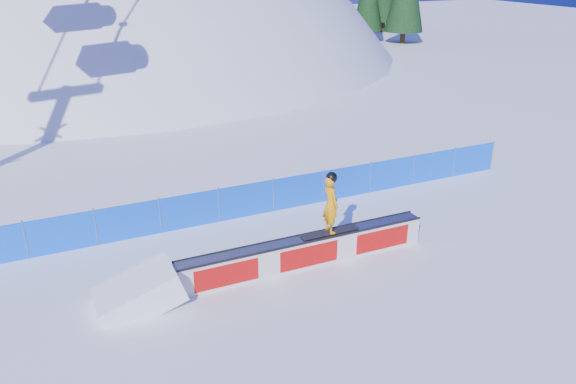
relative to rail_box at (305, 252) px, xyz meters
name	(u,v)px	position (x,y,z in m)	size (l,w,h in m)	color
ground	(305,279)	(-0.33, -0.65, -0.45)	(160.00, 160.00, 0.00)	white
snow_hill	(122,232)	(-0.33, 41.35, -18.45)	(64.00, 64.00, 64.00)	silver
safety_fence	(247,200)	(-0.33, 3.85, 0.15)	(22.05, 0.05, 1.30)	blue
rail_box	(305,252)	(0.00, 0.00, 0.00)	(7.66, 0.58, 0.92)	silver
snow_ramp	(141,304)	(-4.78, 0.03, -0.45)	(2.12, 1.42, 0.80)	white
snowboarder	(331,203)	(0.78, 0.00, 1.39)	(1.80, 0.64, 1.88)	black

